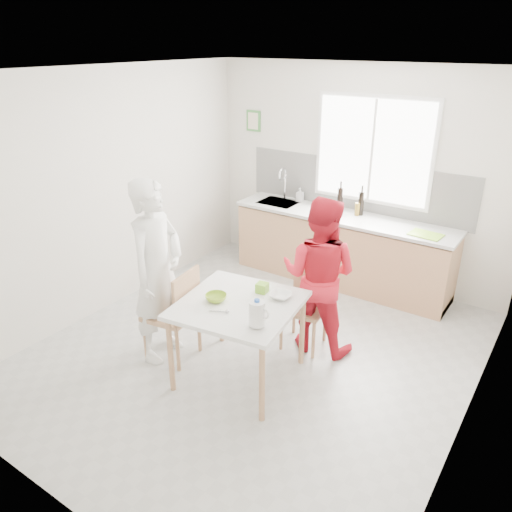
{
  "coord_description": "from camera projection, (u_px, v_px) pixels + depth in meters",
  "views": [
    {
      "loc": [
        2.4,
        -3.54,
        2.95
      ],
      "look_at": [
        -0.13,
        0.2,
        0.97
      ],
      "focal_mm": 35.0,
      "sensor_mm": 36.0,
      "label": 1
    }
  ],
  "objects": [
    {
      "name": "spoon",
      "position": [
        218.0,
        311.0,
        4.28
      ],
      "size": [
        0.15,
        0.09,
        0.01
      ],
      "primitive_type": "cylinder",
      "rotation": [
        0.0,
        1.57,
        0.49
      ],
      "color": "#A5A5AA",
      "rests_on": "dining_table"
    },
    {
      "name": "person_white",
      "position": [
        157.0,
        272.0,
        4.73
      ],
      "size": [
        0.52,
        0.72,
        1.82
      ],
      "primitive_type": "imported",
      "rotation": [
        0.0,
        0.0,
        1.71
      ],
      "color": "white",
      "rests_on": "ground"
    },
    {
      "name": "green_box",
      "position": [
        262.0,
        288.0,
        4.6
      ],
      "size": [
        0.11,
        0.11,
        0.09
      ],
      "primitive_type": "cube",
      "rotation": [
        0.0,
        0.0,
        0.14
      ],
      "color": "#76B92A",
      "rests_on": "dining_table"
    },
    {
      "name": "kitchen_counter",
      "position": [
        340.0,
        252.0,
        6.41
      ],
      "size": [
        2.84,
        0.64,
        1.37
      ],
      "color": "tan",
      "rests_on": "ground"
    },
    {
      "name": "bowl_white",
      "position": [
        281.0,
        296.0,
        4.5
      ],
      "size": [
        0.22,
        0.22,
        0.05
      ],
      "primitive_type": "imported",
      "rotation": [
        0.0,
        0.0,
        0.14
      ],
      "color": "white",
      "rests_on": "dining_table"
    },
    {
      "name": "person_red",
      "position": [
        319.0,
        276.0,
        4.89
      ],
      "size": [
        0.86,
        0.71,
        1.61
      ],
      "primitive_type": "imported",
      "rotation": [
        0.0,
        0.0,
        3.28
      ],
      "color": "red",
      "rests_on": "ground"
    },
    {
      "name": "chair_far",
      "position": [
        307.0,
        301.0,
        5.08
      ],
      "size": [
        0.46,
        0.46,
        0.88
      ],
      "rotation": [
        0.0,
        0.0,
        0.14
      ],
      "color": "tan",
      "rests_on": "ground"
    },
    {
      "name": "picture_frame",
      "position": [
        253.0,
        121.0,
        6.82
      ],
      "size": [
        0.22,
        0.03,
        0.28
      ],
      "color": "#448F41",
      "rests_on": "room_shell"
    },
    {
      "name": "backsplash",
      "position": [
        355.0,
        186.0,
        6.31
      ],
      "size": [
        3.0,
        0.02,
        0.65
      ],
      "primitive_type": "cube",
      "color": "white",
      "rests_on": "room_shell"
    },
    {
      "name": "room_shell",
      "position": [
        256.0,
        197.0,
        4.44
      ],
      "size": [
        4.5,
        4.5,
        4.5
      ],
      "color": "silver",
      "rests_on": "ground"
    },
    {
      "name": "cutting_board",
      "position": [
        426.0,
        235.0,
        5.58
      ],
      "size": [
        0.37,
        0.28,
        0.01
      ],
      "primitive_type": "cube",
      "rotation": [
        0.0,
        0.0,
        -0.1
      ],
      "color": "#94D531",
      "rests_on": "kitchen_counter"
    },
    {
      "name": "window",
      "position": [
        373.0,
        150.0,
        6.0
      ],
      "size": [
        1.5,
        0.06,
        1.3
      ],
      "color": "white",
      "rests_on": "room_shell"
    },
    {
      "name": "soap_bottle",
      "position": [
        300.0,
        195.0,
        6.7
      ],
      "size": [
        0.09,
        0.09,
        0.18
      ],
      "primitive_type": "imported",
      "rotation": [
        0.0,
        0.0,
        0.1
      ],
      "color": "#999999",
      "rests_on": "kitchen_counter"
    },
    {
      "name": "bowl_green",
      "position": [
        216.0,
        298.0,
        4.46
      ],
      "size": [
        0.22,
        0.22,
        0.06
      ],
      "primitive_type": "imported",
      "rotation": [
        0.0,
        0.0,
        0.14
      ],
      "color": "#8BB529",
      "rests_on": "dining_table"
    },
    {
      "name": "dining_table",
      "position": [
        239.0,
        311.0,
        4.46
      ],
      "size": [
        1.15,
        1.15,
        0.78
      ],
      "rotation": [
        0.0,
        0.0,
        0.14
      ],
      "color": "white",
      "rests_on": "ground"
    },
    {
      "name": "wine_bottle_b",
      "position": [
        361.0,
        203.0,
        6.15
      ],
      "size": [
        0.07,
        0.07,
        0.3
      ],
      "primitive_type": "cylinder",
      "color": "black",
      "rests_on": "kitchen_counter"
    },
    {
      "name": "chair_left",
      "position": [
        177.0,
        311.0,
        4.81
      ],
      "size": [
        0.5,
        0.5,
        0.96
      ],
      "rotation": [
        0.0,
        0.0,
        -1.43
      ],
      "color": "tan",
      "rests_on": "ground"
    },
    {
      "name": "wine_bottle_a",
      "position": [
        340.0,
        200.0,
        6.25
      ],
      "size": [
        0.07,
        0.07,
        0.32
      ],
      "primitive_type": "cylinder",
      "color": "black",
      "rests_on": "kitchen_counter"
    },
    {
      "name": "milk_jug",
      "position": [
        257.0,
        313.0,
        4.02
      ],
      "size": [
        0.18,
        0.13,
        0.23
      ],
      "rotation": [
        0.0,
        0.0,
        0.14
      ],
      "color": "white",
      "rests_on": "dining_table"
    },
    {
      "name": "jar_amber",
      "position": [
        357.0,
        209.0,
        6.17
      ],
      "size": [
        0.06,
        0.06,
        0.16
      ],
      "primitive_type": "cylinder",
      "color": "olive",
      "rests_on": "kitchen_counter"
    },
    {
      "name": "ground",
      "position": [
        256.0,
        352.0,
        5.1
      ],
      "size": [
        4.5,
        4.5,
        0.0
      ],
      "primitive_type": "plane",
      "color": "#B7B7B2",
      "rests_on": "ground"
    }
  ]
}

